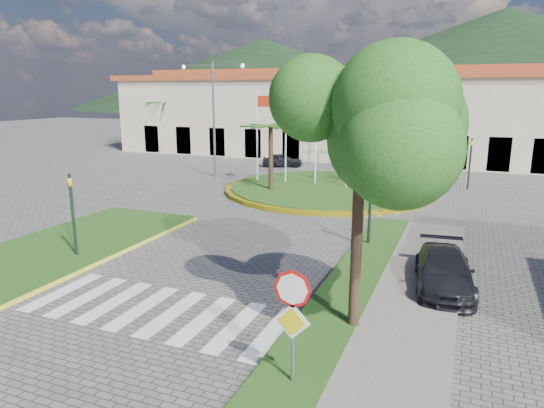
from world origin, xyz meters
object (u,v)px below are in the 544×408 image
at_px(car_dark_a, 282,160).
at_px(car_side_right, 444,271).
at_px(deciduous_tree, 361,130).
at_px(white_van, 232,148).
at_px(car_dark_b, 415,167).
at_px(roundabout_island, 328,188).
at_px(stop_sign, 292,310).

xyz_separation_m(car_dark_a, car_side_right, (13.65, -21.39, 0.05)).
xyz_separation_m(deciduous_tree, white_van, (-19.19, 31.02, -4.58)).
bearing_deg(car_side_right, car_dark_b, 91.50).
bearing_deg(car_dark_b, car_dark_a, 110.45).
xyz_separation_m(roundabout_island, white_van, (-13.70, 14.02, 0.43)).
bearing_deg(white_van, car_dark_b, -104.60).
bearing_deg(car_side_right, white_van, 120.87).
bearing_deg(roundabout_island, deciduous_tree, -72.09).
bearing_deg(car_side_right, roundabout_island, 112.49).
bearing_deg(car_dark_a, car_side_right, -170.40).
xyz_separation_m(stop_sign, white_van, (-18.59, 34.05, -1.19)).
bearing_deg(car_side_right, car_dark_a, 115.59).
bearing_deg(roundabout_island, car_side_right, -60.56).
bearing_deg(deciduous_tree, roundabout_island, 107.91).
relative_size(stop_sign, car_dark_b, 0.81).
bearing_deg(white_van, deciduous_tree, -145.88).
distance_m(stop_sign, car_dark_a, 30.27).
relative_size(deciduous_tree, white_van, 1.58).
bearing_deg(stop_sign, deciduous_tree, 78.82).
height_order(deciduous_tree, car_dark_a, deciduous_tree).
xyz_separation_m(deciduous_tree, car_dark_b, (-1.24, 25.54, -4.64)).
distance_m(white_van, car_side_right, 34.56).
bearing_deg(white_van, roundabout_island, -133.29).
distance_m(roundabout_island, car_dark_b, 9.55).
distance_m(roundabout_island, deciduous_tree, 18.55).
bearing_deg(car_dark_b, roundabout_island, 171.65).
bearing_deg(white_van, car_side_right, -139.80).
bearing_deg(roundabout_island, car_dark_b, 63.53).
bearing_deg(stop_sign, car_side_right, 68.96).
distance_m(stop_sign, white_van, 38.82).
relative_size(white_van, car_dark_a, 1.33).
bearing_deg(car_dark_a, deciduous_tree, -178.06).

